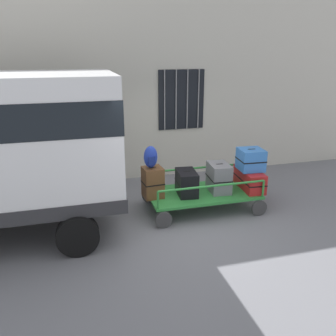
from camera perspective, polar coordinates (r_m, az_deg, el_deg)
The scene contains 10 objects.
ground_plane at distance 7.07m, azimuth 1.57°, elevation -8.74°, with size 40.00×40.00×0.00m, color slate.
building_wall at distance 9.14m, azimuth -3.74°, elevation 13.84°, with size 12.00×0.38×5.00m.
luggage_cart at distance 7.57m, azimuth 5.48°, elevation -4.22°, with size 2.34×1.30×0.38m.
cart_railing at distance 7.44m, azimuth 5.56°, elevation -1.66°, with size 2.24×1.16×0.37m.
suitcase_left_bottom at distance 7.17m, azimuth -2.45°, elevation -2.31°, with size 0.42×0.42×0.63m.
suitcase_midleft_bottom at distance 7.34m, azimuth 2.99°, elevation -2.37°, with size 0.44×0.67×0.50m.
suitcase_center_bottom at distance 7.55m, azimuth 8.13°, elevation -1.52°, with size 0.45×0.64×0.60m.
suitcase_midright_bottom at distance 7.87m, azimuth 12.85°, elevation -1.70°, with size 0.46×0.98×0.42m.
suitcase_midright_middle at distance 7.73m, azimuth 13.08°, elevation 1.34°, with size 0.54×0.54×0.46m.
backpack at distance 6.98m, azimuth -2.79°, elevation 1.74°, with size 0.27×0.22×0.44m.
Camera 1 is at (-1.86, -6.01, 3.25)m, focal length 38.16 mm.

